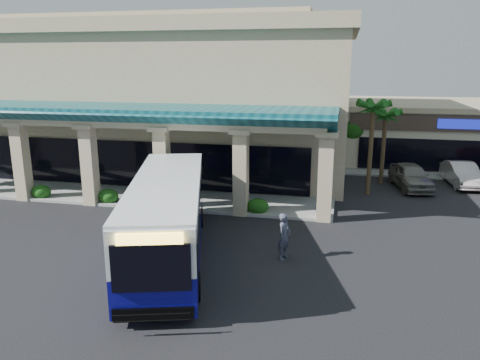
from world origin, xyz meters
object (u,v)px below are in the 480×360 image
(car_white, at_px, (462,174))
(car_silver, at_px, (411,176))
(pedestrian, at_px, (284,236))
(transit_bus, at_px, (168,218))

(car_white, bearing_deg, car_silver, -161.52)
(car_white, bearing_deg, pedestrian, -130.22)
(car_silver, bearing_deg, car_white, 13.46)
(pedestrian, bearing_deg, car_white, -12.69)
(pedestrian, height_order, car_silver, pedestrian)
(pedestrian, xyz_separation_m, car_white, (10.23, 14.87, -0.22))
(pedestrian, relative_size, car_white, 0.42)
(pedestrian, height_order, car_white, pedestrian)
(car_silver, bearing_deg, pedestrian, -127.55)
(transit_bus, bearing_deg, pedestrian, -7.00)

